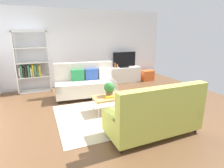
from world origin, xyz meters
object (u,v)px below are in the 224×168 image
Objects in this scene: storage_trunk at (147,75)px; vase_0 at (111,66)px; coffee_table at (114,97)px; potted_plant at (109,89)px; table_book_0 at (109,97)px; bottle_1 at (117,66)px; tv at (124,60)px; bookshelf at (32,65)px; tv_console at (124,75)px; couch_beige at (86,83)px; couch_green at (154,115)px; bottle_0 at (115,65)px.

vase_0 is at bearing 174.90° from storage_trunk.
potted_plant reaches higher than coffee_table.
table_book_0 is 2.96m from bottle_1.
potted_plant is 2.83m from bottle_1.
vase_0 is at bearing 173.12° from tv.
tv_console is at bearing -0.32° from bookshelf.
storage_trunk is (3.05, 1.08, -0.23)m from couch_beige.
coffee_table is at bearing 110.27° from couch_beige.
bookshelf is 13.42× the size of vase_0.
couch_green is 1.45m from coffee_table.
bottle_1 is (-0.33, -0.02, -0.23)m from tv.
tv is 0.40m from bottle_1.
couch_green is 1.37× the size of tv_console.
vase_0 reaches higher than tv_console.
tv reaches higher than bottle_1.
couch_beige is at bearing -143.11° from bottle_0.
couch_green is 7.98× the size of table_book_0.
vase_0 is (1.37, 1.23, 0.27)m from couch_beige.
couch_green is at bearing -103.44° from bottle_1.
vase_0 is (1.14, 2.69, 0.28)m from table_book_0.
tv is (1.95, 1.16, 0.50)m from couch_beige.
coffee_table is 3.07m from tv.
potted_plant is at bearing -116.28° from bottle_0.
couch_beige is at bearing 99.04° from table_book_0.
coffee_table is 2.97× the size of potted_plant.
tv_console is 3.05m from potted_plant.
table_book_0 is 1.53× the size of vase_0.
potted_plant is 1.54× the size of table_book_0.
vase_0 is at bearing 69.56° from coffee_table.
couch_green reaches higher than table_book_0.
bottle_1 is (1.33, 2.50, 0.10)m from potted_plant.
couch_green is 4.60m from storage_trunk.
bottle_1 is (0.10, 0.00, -0.03)m from bottle_0.
couch_beige is 11.90× the size of bottle_1.
couch_beige is at bearing 101.86° from potted_plant.
table_book_0 is 1.03× the size of bottle_0.
table_book_0 is (-0.15, -0.03, 0.05)m from coffee_table.
couch_beige reaches higher than bottle_0.
coffee_table is at bearing 100.28° from couch_green.
bookshelf is at bearing 118.06° from couch_green.
bookshelf is (-1.96, 2.62, 0.57)m from coffee_table.
coffee_table is 2.86m from bottle_1.
tv_console is 0.61m from bottle_0.
bookshelf is at bearing 178.93° from bottle_1.
table_book_0 is at bearing -123.27° from tv.
coffee_table is at bearing -110.44° from vase_0.
couch_green is 1.45m from table_book_0.
bookshelf is 9.02× the size of bottle_0.
coffee_table is 2.85m from vase_0.
bookshelf is 2.96m from vase_0.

